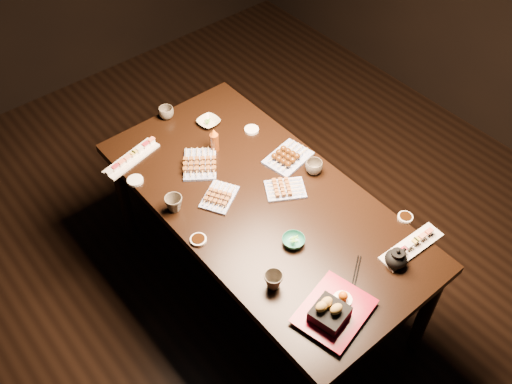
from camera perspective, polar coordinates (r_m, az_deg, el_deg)
ground at (r=3.54m, az=2.65°, el=-7.41°), size 5.00×5.00×0.00m
dining_table at (r=3.17m, az=0.58°, el=-5.33°), size 1.12×1.90×0.75m
sushi_platter_near at (r=2.77m, az=15.33°, el=-5.09°), size 0.35×0.11×0.04m
sushi_platter_far at (r=3.14m, az=-12.39°, el=3.47°), size 0.35×0.16×0.04m
yakitori_plate_center at (r=2.87m, az=-3.70°, el=-0.27°), size 0.24×0.22×0.05m
yakitori_plate_right at (r=2.91m, az=2.96°, el=0.51°), size 0.25×0.23×0.05m
yakitori_plate_left at (r=3.04m, az=-5.65°, el=3.07°), size 0.28×0.29×0.06m
tsukune_plate at (r=3.06m, az=3.24°, el=3.72°), size 0.27×0.22×0.06m
edamame_bowl_green at (r=2.70m, az=3.76°, el=-4.90°), size 0.14×0.14×0.03m
edamame_bowl_cream at (r=3.29m, az=-4.76°, el=6.99°), size 0.13×0.13×0.03m
tempura_tray at (r=2.47m, az=7.92°, el=-11.25°), size 0.37×0.32×0.12m
teacup_near_left at (r=2.54m, az=1.75°, el=-8.84°), size 0.10×0.10×0.08m
teacup_mid_right at (r=3.00m, az=5.81°, el=2.50°), size 0.11×0.11×0.07m
teacup_far_left at (r=2.83m, az=-8.21°, el=-1.15°), size 0.10×0.10×0.08m
teacup_far_right at (r=3.35m, az=-8.97°, el=7.84°), size 0.09×0.09×0.07m
teapot at (r=2.67m, az=13.87°, el=-6.35°), size 0.13×0.13×0.10m
condiment_bottle at (r=3.09m, az=-4.19°, el=5.23°), size 0.05×0.05×0.15m
sauce_dish_west at (r=2.72m, az=-5.79°, el=-4.77°), size 0.09×0.09×0.01m
sauce_dish_east at (r=3.24m, az=-0.44°, el=6.25°), size 0.10×0.10×0.01m
sauce_dish_se at (r=2.89m, az=14.70°, el=-2.45°), size 0.10×0.10×0.01m
sauce_dish_nw at (r=3.02m, az=-11.98°, el=1.14°), size 0.11×0.11×0.01m
chopsticks_near at (r=2.63m, az=9.93°, el=-8.18°), size 0.19×0.14×0.01m
chopsticks_se at (r=2.76m, az=14.36°, el=-5.69°), size 0.20×0.07×0.01m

